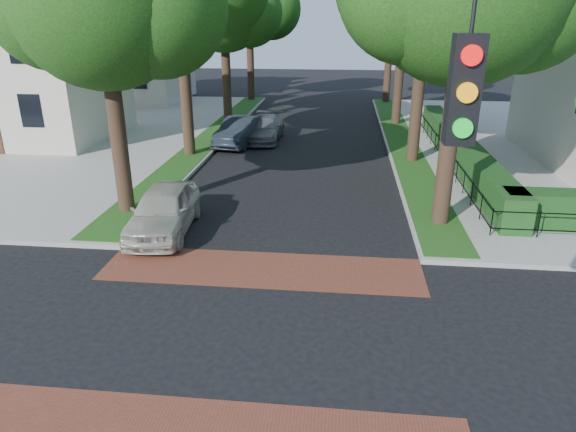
# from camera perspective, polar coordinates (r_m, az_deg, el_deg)

# --- Properties ---
(ground) EXTENTS (120.00, 120.00, 0.00)m
(ground) POSITION_cam_1_polar(r_m,az_deg,el_deg) (11.86, -5.32, -13.03)
(ground) COLOR black
(ground) RESTS_ON ground
(crosswalk_far) EXTENTS (9.00, 2.20, 0.01)m
(crosswalk_far) POSITION_cam_1_polar(r_m,az_deg,el_deg) (14.56, -2.90, -5.93)
(crosswalk_far) COLOR brown
(crosswalk_far) RESTS_ON ground
(grass_strip_ne) EXTENTS (1.60, 29.80, 0.02)m
(grass_strip_ne) POSITION_cam_1_polar(r_m,az_deg,el_deg) (29.58, 12.48, 8.21)
(grass_strip_ne) COLOR #1E4F16
(grass_strip_ne) RESTS_ON sidewalk_ne
(grass_strip_nw) EXTENTS (1.60, 29.80, 0.02)m
(grass_strip_nw) POSITION_cam_1_polar(r_m,az_deg,el_deg) (30.34, -8.46, 8.80)
(grass_strip_nw) COLOR #1E4F16
(grass_strip_nw) RESTS_ON sidewalk_nw
(tree_right_far) EXTENTS (7.25, 6.23, 9.74)m
(tree_right_far) POSITION_cam_1_polar(r_m,az_deg,el_deg) (33.96, 12.91, 21.34)
(tree_right_far) COLOR black
(tree_right_far) RESTS_ON sidewalk_ne
(tree_right_back) EXTENTS (7.50, 6.45, 10.20)m
(tree_right_back) POSITION_cam_1_polar(r_m,az_deg,el_deg) (42.93, 11.62, 21.84)
(tree_right_back) COLOR black
(tree_right_back) RESTS_ON sidewalk_ne
(tree_left_far) EXTENTS (7.00, 6.02, 9.86)m
(tree_left_far) POSITION_cam_1_polar(r_m,az_deg,el_deg) (34.60, -6.94, 22.04)
(tree_left_far) COLOR black
(tree_left_far) RESTS_ON sidewalk_nw
(tree_left_back) EXTENTS (7.75, 6.66, 10.44)m
(tree_left_back) POSITION_cam_1_polar(r_m,az_deg,el_deg) (43.45, -4.15, 22.37)
(tree_left_back) COLOR black
(tree_left_back) RESTS_ON sidewalk_nw
(hedge_main_road) EXTENTS (1.00, 18.00, 1.20)m
(hedge_main_road) POSITION_cam_1_polar(r_m,az_deg,el_deg) (25.88, 18.57, 7.07)
(hedge_main_road) COLOR #143B14
(hedge_main_road) RESTS_ON sidewalk_ne
(fence_main_road) EXTENTS (0.06, 18.00, 0.90)m
(fence_main_road) POSITION_cam_1_polar(r_m,az_deg,el_deg) (25.75, 16.78, 6.87)
(fence_main_road) COLOR black
(fence_main_road) RESTS_ON sidewalk_ne
(house_left_near) EXTENTS (10.00, 9.00, 10.14)m
(house_left_near) POSITION_cam_1_polar(r_m,az_deg,el_deg) (32.73, -27.62, 16.28)
(house_left_near) COLOR beige
(house_left_near) RESTS_ON sidewalk_nw
(house_left_far) EXTENTS (10.00, 9.00, 10.14)m
(house_left_far) POSITION_cam_1_polar(r_m,az_deg,el_deg) (45.15, -17.77, 18.43)
(house_left_far) COLOR beige
(house_left_far) RESTS_ON sidewalk_nw
(parked_car_front) EXTENTS (2.13, 4.61, 1.53)m
(parked_car_front) POSITION_cam_1_polar(r_m,az_deg,el_deg) (17.21, -13.65, 0.67)
(parked_car_front) COLOR #B8B6A6
(parked_car_front) RESTS_ON ground
(parked_car_middle) EXTENTS (2.27, 4.74, 1.50)m
(parked_car_middle) POSITION_cam_1_polar(r_m,az_deg,el_deg) (28.53, -5.41, 9.35)
(parked_car_middle) COLOR #222A33
(parked_car_middle) RESTS_ON ground
(parked_car_rear) EXTENTS (1.92, 4.67, 1.35)m
(parked_car_rear) POSITION_cam_1_polar(r_m,az_deg,el_deg) (29.54, -2.63, 9.69)
(parked_car_rear) COLOR slate
(parked_car_rear) RESTS_ON ground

